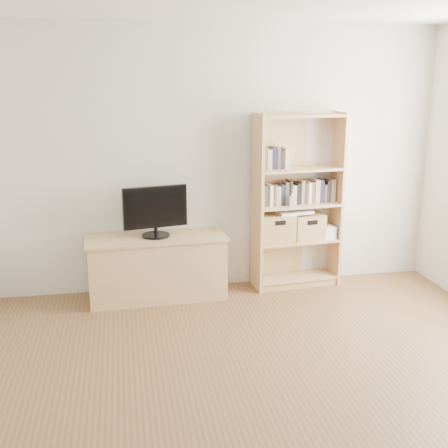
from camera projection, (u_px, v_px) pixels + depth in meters
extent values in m
cube|color=brown|center=(284.00, 426.00, 3.50)|extent=(4.50, 5.00, 0.01)
cube|color=silver|center=(216.00, 160.00, 5.54)|extent=(4.50, 0.02, 2.60)
cube|color=tan|center=(157.00, 268.00, 5.45)|extent=(1.32, 0.55, 0.59)
cube|color=tan|center=(297.00, 202.00, 5.63)|extent=(0.91, 0.40, 1.77)
cube|color=black|center=(155.00, 212.00, 5.31)|extent=(0.61, 0.17, 0.48)
cube|color=#967C52|center=(297.00, 192.00, 5.63)|extent=(0.89, 0.22, 0.24)
cube|color=#967C52|center=(280.00, 158.00, 5.49)|extent=(0.39, 0.17, 0.20)
cube|color=white|center=(292.00, 201.00, 5.51)|extent=(0.06, 0.05, 0.10)
cube|color=#A38549|center=(275.00, 227.00, 5.63)|extent=(0.37, 0.32, 0.29)
cube|color=#A38549|center=(307.00, 226.00, 5.73)|extent=(0.35, 0.30, 0.26)
cube|color=white|center=(292.00, 211.00, 5.63)|extent=(0.40, 0.31, 0.03)
cube|color=silver|center=(324.00, 232.00, 5.80)|extent=(0.21, 0.27, 0.11)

